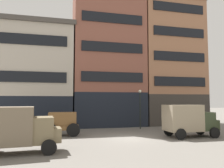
{
  "coord_description": "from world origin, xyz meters",
  "views": [
    {
      "loc": [
        -5.55,
        -16.96,
        2.99
      ],
      "look_at": [
        -0.94,
        1.86,
        4.41
      ],
      "focal_mm": 35.69,
      "sensor_mm": 36.0,
      "label": 1
    }
  ],
  "objects_px": {
    "cargo_wagon": "(62,122)",
    "draft_horse": "(25,121)",
    "fire_hydrant_curbside": "(187,123)",
    "pedestrian_officer": "(177,121)",
    "delivery_truck_near": "(189,119)",
    "streetlamp_curbside": "(140,103)",
    "delivery_truck_far": "(18,128)"
  },
  "relations": [
    {
      "from": "streetlamp_curbside",
      "to": "fire_hydrant_curbside",
      "type": "height_order",
      "value": "streetlamp_curbside"
    },
    {
      "from": "draft_horse",
      "to": "delivery_truck_near",
      "type": "relative_size",
      "value": 0.54
    },
    {
      "from": "streetlamp_curbside",
      "to": "delivery_truck_near",
      "type": "bearing_deg",
      "value": -71.61
    },
    {
      "from": "delivery_truck_far",
      "to": "pedestrian_officer",
      "type": "relative_size",
      "value": 2.49
    },
    {
      "from": "delivery_truck_far",
      "to": "pedestrian_officer",
      "type": "bearing_deg",
      "value": 25.49
    },
    {
      "from": "pedestrian_officer",
      "to": "fire_hydrant_curbside",
      "type": "distance_m",
      "value": 3.59
    },
    {
      "from": "delivery_truck_near",
      "to": "streetlamp_curbside",
      "type": "bearing_deg",
      "value": 108.39
    },
    {
      "from": "delivery_truck_near",
      "to": "fire_hydrant_curbside",
      "type": "xyz_separation_m",
      "value": [
        3.71,
        6.1,
        -1.0
      ]
    },
    {
      "from": "cargo_wagon",
      "to": "delivery_truck_near",
      "type": "bearing_deg",
      "value": -16.85
    },
    {
      "from": "pedestrian_officer",
      "to": "fire_hydrant_curbside",
      "type": "relative_size",
      "value": 2.16
    },
    {
      "from": "delivery_truck_near",
      "to": "pedestrian_officer",
      "type": "height_order",
      "value": "delivery_truck_near"
    },
    {
      "from": "cargo_wagon",
      "to": "draft_horse",
      "type": "distance_m",
      "value": 2.95
    },
    {
      "from": "delivery_truck_near",
      "to": "fire_hydrant_curbside",
      "type": "bearing_deg",
      "value": 58.69
    },
    {
      "from": "fire_hydrant_curbside",
      "to": "draft_horse",
      "type": "bearing_deg",
      "value": -169.77
    },
    {
      "from": "pedestrian_officer",
      "to": "fire_hydrant_curbside",
      "type": "bearing_deg",
      "value": 40.99
    },
    {
      "from": "pedestrian_officer",
      "to": "streetlamp_curbside",
      "type": "bearing_deg",
      "value": 144.11
    },
    {
      "from": "cargo_wagon",
      "to": "streetlamp_curbside",
      "type": "bearing_deg",
      "value": 19.5
    },
    {
      "from": "draft_horse",
      "to": "delivery_truck_near",
      "type": "bearing_deg",
      "value": -13.21
    },
    {
      "from": "cargo_wagon",
      "to": "pedestrian_officer",
      "type": "distance_m",
      "value": 11.2
    },
    {
      "from": "streetlamp_curbside",
      "to": "fire_hydrant_curbside",
      "type": "distance_m",
      "value": 6.12
    },
    {
      "from": "delivery_truck_near",
      "to": "delivery_truck_far",
      "type": "distance_m",
      "value": 12.98
    },
    {
      "from": "delivery_truck_far",
      "to": "streetlamp_curbside",
      "type": "height_order",
      "value": "streetlamp_curbside"
    },
    {
      "from": "pedestrian_officer",
      "to": "draft_horse",
      "type": "bearing_deg",
      "value": -177.15
    },
    {
      "from": "cargo_wagon",
      "to": "fire_hydrant_curbside",
      "type": "bearing_deg",
      "value": 12.36
    },
    {
      "from": "delivery_truck_near",
      "to": "delivery_truck_far",
      "type": "bearing_deg",
      "value": -167.72
    },
    {
      "from": "draft_horse",
      "to": "delivery_truck_far",
      "type": "height_order",
      "value": "delivery_truck_far"
    },
    {
      "from": "fire_hydrant_curbside",
      "to": "pedestrian_officer",
      "type": "bearing_deg",
      "value": -139.01
    },
    {
      "from": "pedestrian_officer",
      "to": "streetlamp_curbside",
      "type": "distance_m",
      "value": 4.09
    },
    {
      "from": "delivery_truck_far",
      "to": "cargo_wagon",
      "type": "bearing_deg",
      "value": 66.45
    },
    {
      "from": "delivery_truck_near",
      "to": "fire_hydrant_curbside",
      "type": "height_order",
      "value": "delivery_truck_near"
    },
    {
      "from": "draft_horse",
      "to": "pedestrian_officer",
      "type": "bearing_deg",
      "value": 2.85
    },
    {
      "from": "delivery_truck_near",
      "to": "streetlamp_curbside",
      "type": "xyz_separation_m",
      "value": [
        -1.98,
        5.96,
        1.25
      ]
    }
  ]
}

